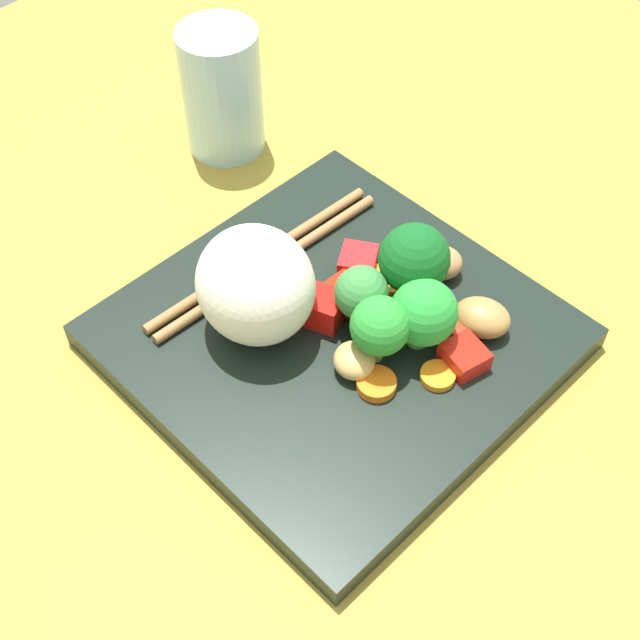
% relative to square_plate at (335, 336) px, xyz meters
% --- Properties ---
extents(ground_plane, '(1.10, 1.10, 0.02)m').
position_rel_square_plate_xyz_m(ground_plane, '(0.00, 0.00, -0.02)').
color(ground_plane, olive).
extents(square_plate, '(0.28, 0.28, 0.02)m').
position_rel_square_plate_xyz_m(square_plate, '(0.00, 0.00, 0.00)').
color(square_plate, black).
rests_on(square_plate, ground_plane).
extents(rice_mound, '(0.10, 0.10, 0.08)m').
position_rel_square_plate_xyz_m(rice_mound, '(-0.04, -0.03, 0.05)').
color(rice_mound, white).
rests_on(rice_mound, square_plate).
extents(broccoli_floret_0, '(0.04, 0.04, 0.06)m').
position_rel_square_plate_xyz_m(broccoli_floret_0, '(0.04, 0.00, 0.04)').
color(broccoli_floret_0, '#81BB53').
rests_on(broccoli_floret_0, square_plate).
extents(broccoli_floret_1, '(0.05, 0.05, 0.06)m').
position_rel_square_plate_xyz_m(broccoli_floret_1, '(0.05, 0.03, 0.04)').
color(broccoli_floret_1, '#52A245').
rests_on(broccoli_floret_1, square_plate).
extents(broccoli_floret_2, '(0.04, 0.04, 0.05)m').
position_rel_square_plate_xyz_m(broccoli_floret_2, '(0.01, 0.02, 0.04)').
color(broccoli_floret_2, '#5D9245').
rests_on(broccoli_floret_2, square_plate).
extents(broccoli_floret_3, '(0.05, 0.05, 0.07)m').
position_rel_square_plate_xyz_m(broccoli_floret_3, '(0.02, 0.05, 0.05)').
color(broccoli_floret_3, '#65963D').
rests_on(broccoli_floret_3, square_plate).
extents(carrot_slice_0, '(0.04, 0.04, 0.01)m').
position_rel_square_plate_xyz_m(carrot_slice_0, '(0.03, 0.03, 0.01)').
color(carrot_slice_0, orange).
rests_on(carrot_slice_0, square_plate).
extents(carrot_slice_1, '(0.02, 0.02, 0.00)m').
position_rel_square_plate_xyz_m(carrot_slice_1, '(0.05, 0.06, 0.01)').
color(carrot_slice_1, orange).
rests_on(carrot_slice_1, square_plate).
extents(carrot_slice_2, '(0.04, 0.04, 0.01)m').
position_rel_square_plate_xyz_m(carrot_slice_2, '(-0.00, 0.06, 0.01)').
color(carrot_slice_2, orange).
rests_on(carrot_slice_2, square_plate).
extents(carrot_slice_3, '(0.03, 0.03, 0.01)m').
position_rel_square_plate_xyz_m(carrot_slice_3, '(0.08, 0.02, 0.01)').
color(carrot_slice_3, orange).
rests_on(carrot_slice_3, square_plate).
extents(carrot_slice_4, '(0.03, 0.03, 0.01)m').
position_rel_square_plate_xyz_m(carrot_slice_4, '(0.05, -0.02, 0.01)').
color(carrot_slice_4, orange).
rests_on(carrot_slice_4, square_plate).
extents(pepper_chunk_0, '(0.03, 0.03, 0.02)m').
position_rel_square_plate_xyz_m(pepper_chunk_0, '(0.08, 0.04, 0.02)').
color(pepper_chunk_0, red).
rests_on(pepper_chunk_0, square_plate).
extents(pepper_chunk_1, '(0.03, 0.03, 0.02)m').
position_rel_square_plate_xyz_m(pepper_chunk_1, '(-0.01, 0.00, 0.02)').
color(pepper_chunk_1, red).
rests_on(pepper_chunk_1, square_plate).
extents(pepper_chunk_2, '(0.03, 0.03, 0.01)m').
position_rel_square_plate_xyz_m(pepper_chunk_2, '(-0.01, 0.02, 0.02)').
color(pepper_chunk_2, red).
rests_on(pepper_chunk_2, square_plate).
extents(pepper_chunk_3, '(0.02, 0.02, 0.01)m').
position_rel_square_plate_xyz_m(pepper_chunk_3, '(0.06, 0.05, 0.02)').
color(pepper_chunk_3, red).
rests_on(pepper_chunk_3, square_plate).
extents(pepper_chunk_4, '(0.04, 0.04, 0.02)m').
position_rel_square_plate_xyz_m(pepper_chunk_4, '(-0.03, 0.05, 0.02)').
color(pepper_chunk_4, red).
rests_on(pepper_chunk_4, square_plate).
extents(chicken_piece_0, '(0.04, 0.04, 0.02)m').
position_rel_square_plate_xyz_m(chicken_piece_0, '(0.03, -0.02, 0.02)').
color(chicken_piece_0, tan).
rests_on(chicken_piece_0, square_plate).
extents(chicken_piece_1, '(0.04, 0.04, 0.02)m').
position_rel_square_plate_xyz_m(chicken_piece_1, '(0.02, 0.09, 0.02)').
color(chicken_piece_1, tan).
rests_on(chicken_piece_1, square_plate).
extents(chicken_piece_2, '(0.05, 0.04, 0.02)m').
position_rel_square_plate_xyz_m(chicken_piece_2, '(0.07, 0.07, 0.02)').
color(chicken_piece_2, '#AE8043').
rests_on(chicken_piece_2, square_plate).
extents(chicken_piece_3, '(0.04, 0.03, 0.02)m').
position_rel_square_plate_xyz_m(chicken_piece_3, '(0.00, 0.08, 0.02)').
color(chicken_piece_3, tan).
rests_on(chicken_piece_3, square_plate).
extents(chopstick_pair, '(0.03, 0.21, 0.01)m').
position_rel_square_plate_xyz_m(chopstick_pair, '(-0.08, 0.01, 0.01)').
color(chopstick_pair, olive).
rests_on(chopstick_pair, square_plate).
extents(drinking_glass, '(0.07, 0.07, 0.11)m').
position_rel_square_plate_xyz_m(drinking_glass, '(-0.22, 0.10, 0.05)').
color(drinking_glass, '#AED8E7').
rests_on(drinking_glass, ground_plane).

